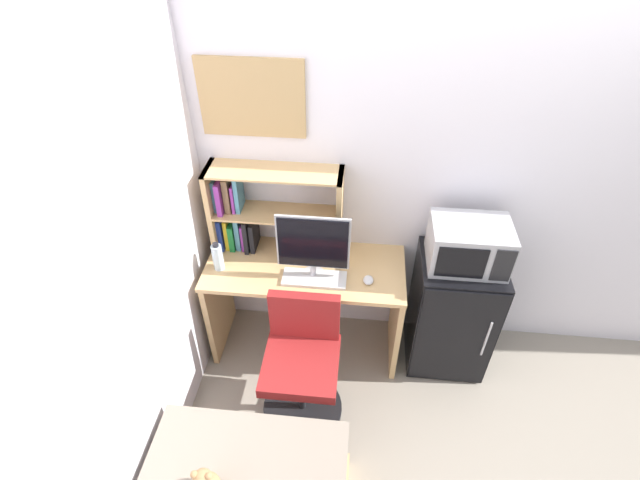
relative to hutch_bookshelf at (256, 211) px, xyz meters
name	(u,v)px	position (x,y,z in m)	size (l,w,h in m)	color
wall_back	(528,183)	(1.64, 0.13, 0.23)	(6.40, 0.04, 2.60)	silver
wall_left	(61,392)	(-0.38, -1.49, 0.23)	(0.04, 4.40, 2.60)	silver
desk	(306,292)	(0.33, -0.17, -0.53)	(1.28, 0.55, 0.77)	tan
hutch_bookshelf	(256,211)	(0.00, 0.00, 0.00)	(0.83, 0.24, 0.60)	tan
monitor	(313,246)	(0.39, -0.25, -0.05)	(0.44, 0.16, 0.46)	#B7B7BC
keyboard	(314,279)	(0.40, -0.28, -0.29)	(0.40, 0.15, 0.02)	silver
computer_mouse	(368,280)	(0.74, -0.26, -0.28)	(0.06, 0.08, 0.03)	silver
water_bottle	(218,257)	(-0.21, -0.24, -0.20)	(0.07, 0.07, 0.20)	silver
mini_fridge	(451,312)	(1.31, -0.16, -0.63)	(0.51, 0.50, 0.89)	black
microwave	(469,245)	(1.31, -0.15, -0.04)	(0.46, 0.34, 0.28)	#ADADB2
desk_chair	(302,367)	(0.37, -0.66, -0.68)	(0.51, 0.51, 0.86)	black
wall_corkboard	(252,98)	(0.02, 0.10, 0.70)	(0.60, 0.02, 0.45)	tan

